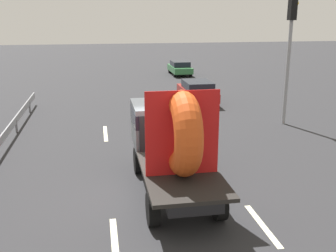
# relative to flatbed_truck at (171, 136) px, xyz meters

# --- Properties ---
(ground_plane) EXTENTS (120.00, 120.00, 0.00)m
(ground_plane) POSITION_rel_flatbed_truck_xyz_m (-0.31, -0.43, -1.61)
(ground_plane) COLOR #28282B
(flatbed_truck) EXTENTS (2.02, 5.51, 3.27)m
(flatbed_truck) POSITION_rel_flatbed_truck_xyz_m (0.00, 0.00, 0.00)
(flatbed_truck) COLOR black
(flatbed_truck) RESTS_ON ground_plane
(distant_sedan) EXTENTS (1.67, 3.90, 1.27)m
(distant_sedan) POSITION_rel_flatbed_truck_xyz_m (3.67, 11.44, -0.92)
(distant_sedan) COLOR black
(distant_sedan) RESTS_ON ground_plane
(traffic_light) EXTENTS (0.42, 0.36, 5.69)m
(traffic_light) POSITION_rel_flatbed_truck_xyz_m (6.60, 6.10, 2.11)
(traffic_light) COLOR gray
(traffic_light) RESTS_ON ground_plane
(guardrail) EXTENTS (0.10, 15.12, 0.71)m
(guardrail) POSITION_rel_flatbed_truck_xyz_m (-5.71, 4.93, -1.07)
(guardrail) COLOR gray
(guardrail) RESTS_ON ground_plane
(lane_dash_left_near) EXTENTS (0.16, 2.50, 0.01)m
(lane_dash_left_near) POSITION_rel_flatbed_truck_xyz_m (-1.83, -3.04, -1.60)
(lane_dash_left_near) COLOR beige
(lane_dash_left_near) RESTS_ON ground_plane
(lane_dash_left_far) EXTENTS (0.16, 2.33, 0.01)m
(lane_dash_left_far) POSITION_rel_flatbed_truck_xyz_m (-1.83, 5.92, -1.60)
(lane_dash_left_far) COLOR beige
(lane_dash_left_far) RESTS_ON ground_plane
(lane_dash_right_near) EXTENTS (0.16, 2.12, 0.01)m
(lane_dash_right_near) POSITION_rel_flatbed_truck_xyz_m (1.83, -2.75, -1.60)
(lane_dash_right_near) COLOR beige
(lane_dash_right_near) RESTS_ON ground_plane
(lane_dash_right_far) EXTENTS (0.16, 2.69, 0.01)m
(lane_dash_right_far) POSITION_rel_flatbed_truck_xyz_m (1.83, 5.81, -1.60)
(lane_dash_right_far) COLOR beige
(lane_dash_right_far) RESTS_ON ground_plane
(oncoming_car) EXTENTS (1.55, 3.62, 1.18)m
(oncoming_car) POSITION_rel_flatbed_truck_xyz_m (4.86, 22.33, -0.97)
(oncoming_car) COLOR black
(oncoming_car) RESTS_ON ground_plane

